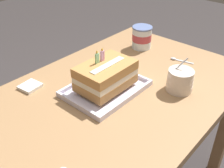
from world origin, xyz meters
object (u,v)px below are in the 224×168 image
object	(u,v)px
birthday_cake	(106,75)
serving_spoon_near_tray	(177,60)
bowl_stack	(180,81)
napkin_pile	(30,86)
foil_tray	(106,89)
ice_cream_tub	(142,37)

from	to	relation	value
birthday_cake	serving_spoon_near_tray	bearing A→B (deg)	-11.46
bowl_stack	napkin_pile	world-z (taller)	bowl_stack
birthday_cake	foil_tray	bearing A→B (deg)	-90.00
ice_cream_tub	napkin_pile	bearing A→B (deg)	169.20
birthday_cake	ice_cream_tub	bearing A→B (deg)	17.32
foil_tray	serving_spoon_near_tray	size ratio (longest dim) A/B	2.84
foil_tray	bowl_stack	size ratio (longest dim) A/B	2.35
ice_cream_tub	napkin_pile	world-z (taller)	ice_cream_tub
foil_tray	napkin_pile	xyz separation A→B (m)	(-0.20, 0.26, -0.00)
bowl_stack	napkin_pile	size ratio (longest dim) A/B	1.57
birthday_cake	ice_cream_tub	world-z (taller)	birthday_cake
serving_spoon_near_tray	ice_cream_tub	bearing A→B (deg)	89.54
serving_spoon_near_tray	birthday_cake	bearing A→B (deg)	168.54
birthday_cake	serving_spoon_near_tray	xyz separation A→B (m)	(0.44, -0.09, -0.07)
foil_tray	napkin_pile	world-z (taller)	foil_tray
ice_cream_tub	napkin_pile	xyz separation A→B (m)	(-0.64, 0.12, -0.05)
foil_tray	napkin_pile	bearing A→B (deg)	127.43
bowl_stack	ice_cream_tub	size ratio (longest dim) A/B	1.18
ice_cream_tub	napkin_pile	size ratio (longest dim) A/B	1.33
bowl_stack	serving_spoon_near_tray	size ratio (longest dim) A/B	1.21
foil_tray	birthday_cake	size ratio (longest dim) A/B	1.43
bowl_stack	ice_cream_tub	distance (m)	0.43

